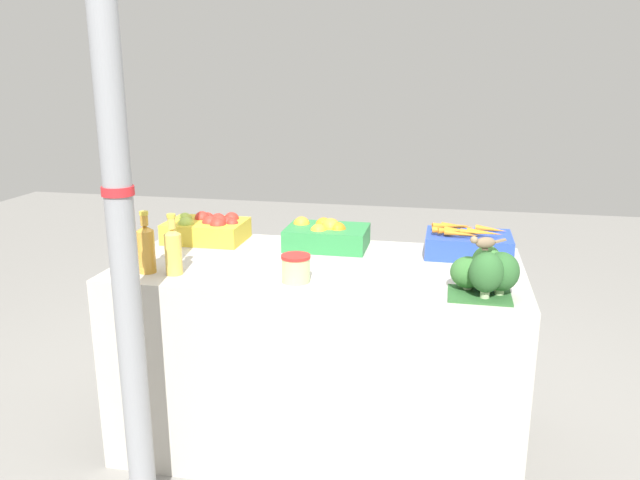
% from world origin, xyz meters
% --- Properties ---
extents(ground_plane, '(10.00, 10.00, 0.00)m').
position_xyz_m(ground_plane, '(0.00, 0.00, 0.00)').
color(ground_plane, gray).
extents(market_table, '(1.65, 0.81, 0.82)m').
position_xyz_m(market_table, '(0.00, 0.00, 0.41)').
color(market_table, '#B7B2A8').
rests_on(market_table, ground_plane).
extents(support_pole, '(0.11, 0.11, 2.21)m').
position_xyz_m(support_pole, '(-0.55, -0.60, 1.11)').
color(support_pole, gray).
rests_on(support_pole, ground_plane).
extents(apple_crate, '(0.36, 0.26, 0.13)m').
position_xyz_m(apple_crate, '(-0.59, 0.24, 0.88)').
color(apple_crate, gold).
rests_on(apple_crate, market_table).
extents(orange_crate, '(0.36, 0.26, 0.14)m').
position_xyz_m(orange_crate, '(-0.02, 0.24, 0.87)').
color(orange_crate, '#2D8442').
rests_on(orange_crate, market_table).
extents(carrot_crate, '(0.36, 0.26, 0.13)m').
position_xyz_m(carrot_crate, '(0.60, 0.24, 0.87)').
color(carrot_crate, '#2847B7').
rests_on(carrot_crate, market_table).
extents(broccoli_pile, '(0.24, 0.21, 0.18)m').
position_xyz_m(broccoli_pile, '(0.65, -0.25, 0.90)').
color(broccoli_pile, '#2D602D').
rests_on(broccoli_pile, market_table).
extents(juice_bottle_cloudy, '(0.06, 0.06, 0.24)m').
position_xyz_m(juice_bottle_cloudy, '(-0.74, -0.26, 0.92)').
color(juice_bottle_cloudy, beige).
rests_on(juice_bottle_cloudy, market_table).
extents(juice_bottle_amber, '(0.07, 0.07, 0.25)m').
position_xyz_m(juice_bottle_amber, '(-0.64, -0.26, 0.92)').
color(juice_bottle_amber, gold).
rests_on(juice_bottle_amber, market_table).
extents(juice_bottle_golden, '(0.07, 0.07, 0.24)m').
position_xyz_m(juice_bottle_golden, '(-0.53, -0.26, 0.92)').
color(juice_bottle_golden, gold).
rests_on(juice_bottle_golden, market_table).
extents(pickle_jar, '(0.11, 0.11, 0.10)m').
position_xyz_m(pickle_jar, '(-0.04, -0.25, 0.87)').
color(pickle_jar, '#B2C684').
rests_on(pickle_jar, market_table).
extents(sparrow_bird, '(0.13, 0.07, 0.05)m').
position_xyz_m(sparrow_bird, '(0.64, -0.29, 1.02)').
color(sparrow_bird, '#4C3D2D').
rests_on(sparrow_bird, broccoli_pile).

